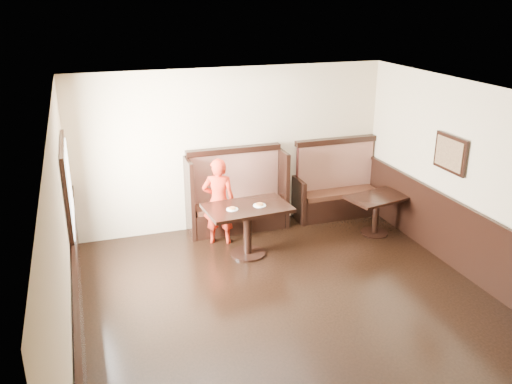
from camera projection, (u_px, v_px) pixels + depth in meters
name	position (u px, v px, depth m)	size (l,w,h in m)	color
ground	(312.00, 329.00, 6.75)	(7.00, 7.00, 0.00)	black
room_shell	(282.00, 275.00, 6.68)	(7.00, 7.00, 7.00)	#C9B391
booth_main	(236.00, 200.00, 9.50)	(1.75, 0.72, 1.45)	black
booth_neighbor	(337.00, 190.00, 10.09)	(1.65, 0.72, 1.45)	black
table_main	(247.00, 218.00, 8.46)	(1.36, 0.91, 0.83)	black
table_neighbor	(376.00, 206.00, 9.26)	(1.11, 0.84, 0.69)	black
child	(219.00, 201.00, 8.85)	(0.54, 0.35, 1.47)	red
pizza_plate_left	(232.00, 209.00, 8.27)	(0.18, 0.18, 0.03)	white
pizza_plate_right	(260.00, 205.00, 8.41)	(0.20, 0.20, 0.04)	white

